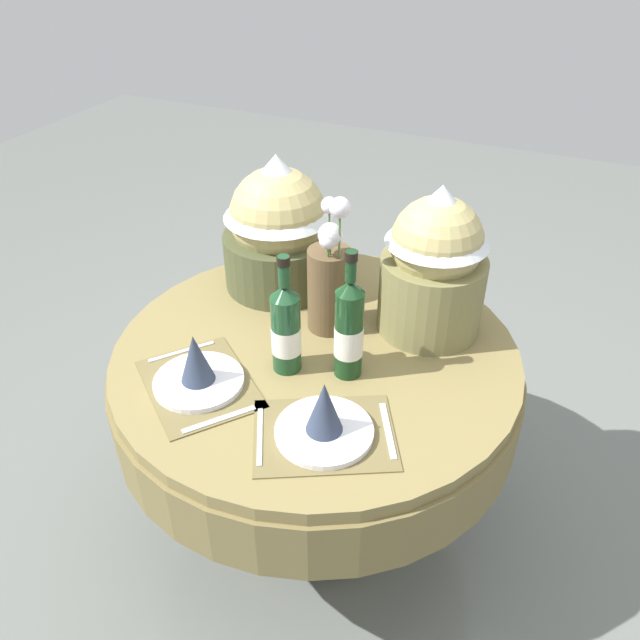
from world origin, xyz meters
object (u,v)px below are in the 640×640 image
place_setting_left (197,371)px  place_setting_right (324,420)px  gift_tub_back_right (435,257)px  wine_bottle_left (286,328)px  flower_vase (330,280)px  gift_tub_back_left (278,221)px  dining_table (316,384)px  wine_bottle_centre (349,329)px

place_setting_left → place_setting_right: same height
place_setting_left → gift_tub_back_right: 0.72m
wine_bottle_left → place_setting_right: bearing=-44.9°
flower_vase → gift_tub_back_left: 0.30m
dining_table → place_setting_right: 0.39m
gift_tub_back_right → gift_tub_back_left: bearing=174.9°
place_setting_left → wine_bottle_centre: 0.41m
place_setting_right → gift_tub_back_right: 0.58m
dining_table → place_setting_left: (-0.22, -0.27, 0.18)m
place_setting_left → gift_tub_back_right: gift_tub_back_right is taller
flower_vase → gift_tub_back_left: size_ratio=0.98×
wine_bottle_left → wine_bottle_centre: wine_bottle_centre is taller
place_setting_left → gift_tub_back_left: (-0.04, 0.55, 0.18)m
place_setting_left → wine_bottle_left: size_ratio=1.23×
dining_table → place_setting_left: place_setting_left is taller
place_setting_right → gift_tub_back_left: gift_tub_back_left is taller
flower_vase → wine_bottle_left: bearing=-97.0°
dining_table → flower_vase: flower_vase is taller
dining_table → flower_vase: size_ratio=2.74×
place_setting_left → flower_vase: (0.21, 0.39, 0.11)m
place_setting_right → wine_bottle_left: (-0.20, 0.20, 0.08)m
place_setting_left → wine_bottle_centre: wine_bottle_centre is taller
place_setting_left → wine_bottle_left: 0.26m
dining_table → gift_tub_back_left: 0.52m
wine_bottle_left → dining_table: bearing=71.6°
place_setting_right → wine_bottle_centre: size_ratio=1.13×
dining_table → flower_vase: (-0.01, 0.12, 0.30)m
dining_table → wine_bottle_centre: (0.12, -0.06, 0.28)m
flower_vase → wine_bottle_left: flower_vase is taller
dining_table → gift_tub_back_left: bearing=132.2°
wine_bottle_centre → gift_tub_back_left: size_ratio=0.84×
place_setting_right → flower_vase: flower_vase is taller
flower_vase → wine_bottle_left: size_ratio=1.25×
place_setting_right → gift_tub_back_right: gift_tub_back_right is taller
flower_vase → wine_bottle_centre: size_ratio=1.16×
gift_tub_back_left → wine_bottle_centre: bearing=-42.3°
place_setting_left → gift_tub_back_left: 0.58m
place_setting_left → gift_tub_back_right: (0.48, 0.51, 0.19)m
flower_vase → wine_bottle_left: (-0.03, -0.23, -0.03)m
place_setting_right → gift_tub_back_left: bearing=125.3°
dining_table → wine_bottle_left: wine_bottle_left is taller
place_setting_left → gift_tub_back_left: size_ratio=0.97×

